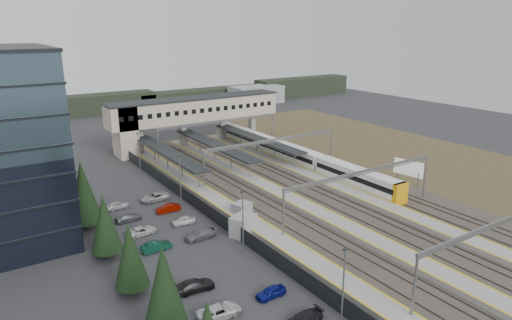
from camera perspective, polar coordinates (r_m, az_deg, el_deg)
ground at (r=66.57m, az=0.63°, el=-7.12°), size 220.00×220.00×0.00m
conifer_row at (r=52.96m, az=-17.26°, el=-8.64°), size 4.42×49.82×9.50m
car_park at (r=55.33m, az=-7.62°, el=-11.77°), size 10.57×44.63×1.27m
lampposts at (r=62.17m, az=-6.15°, el=-4.65°), size 0.50×53.25×8.07m
fence at (r=67.15m, az=-6.40°, el=-6.08°), size 0.08×90.00×2.00m
relay_cabin_near at (r=60.53m, az=-1.59°, el=-8.20°), size 4.03×3.58×2.77m
relay_cabin_far at (r=66.04m, az=-1.77°, el=-6.27°), size 2.91×2.63×2.24m
rail_corridor at (r=75.31m, az=4.42°, el=-4.06°), size 34.00×90.00×0.92m
canopies at (r=90.69m, az=-5.22°, el=1.90°), size 23.10×30.00×3.28m
footbridge at (r=103.29m, az=-8.90°, el=5.84°), size 40.40×6.40×11.20m
gantries at (r=73.64m, az=7.11°, el=0.06°), size 28.40×62.28×7.17m
train at (r=91.72m, az=4.30°, el=0.80°), size 2.69×56.17×3.39m
billboard at (r=82.62m, az=18.49°, el=-1.06°), size 1.21×5.31×4.46m
scrub_east at (r=100.27m, az=20.79°, el=-0.01°), size 34.00×120.00×0.06m
treeline_far at (r=155.96m, az=-11.20°, el=7.43°), size 170.00×19.00×7.00m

